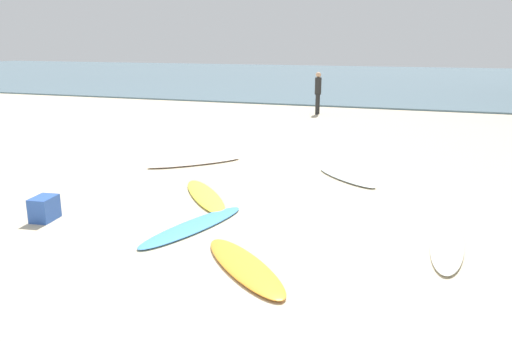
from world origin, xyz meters
TOP-DOWN VIEW (x-y plane):
  - ground_plane at (0.00, 0.00)m, footprint 120.00×120.00m
  - ocean_water at (0.00, 38.48)m, footprint 120.00×40.00m
  - surfboard_0 at (2.75, 2.08)m, footprint 0.59×2.32m
  - surfboard_1 at (-1.36, 1.56)m, footprint 1.21×2.53m
  - surfboard_2 at (0.62, 5.60)m, footprint 1.78×1.75m
  - surfboard_3 at (-3.36, 5.79)m, footprint 2.18×2.17m
  - surfboard_4 at (-1.90, 3.22)m, footprint 1.92×2.26m
  - surfboard_5 at (0.03, 0.33)m, footprint 1.95×1.95m
  - beachgoer_near at (-2.30, 15.90)m, footprint 0.30×0.34m
  - beach_cooler at (-4.05, 1.06)m, footprint 0.41×0.53m

SIDE VIEW (x-z plane):
  - ground_plane at x=0.00m, z-range 0.00..0.00m
  - surfboard_1 at x=-1.36m, z-range 0.00..0.06m
  - surfboard_4 at x=-1.90m, z-range 0.00..0.07m
  - surfboard_0 at x=2.75m, z-range 0.00..0.08m
  - surfboard_2 at x=0.62m, z-range 0.00..0.08m
  - ocean_water at x=0.00m, z-range 0.00..0.08m
  - surfboard_3 at x=-3.36m, z-range 0.00..0.09m
  - surfboard_5 at x=0.03m, z-range 0.00..0.09m
  - beach_cooler at x=-4.05m, z-range 0.00..0.43m
  - beachgoer_near at x=-2.30m, z-range 0.11..1.93m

